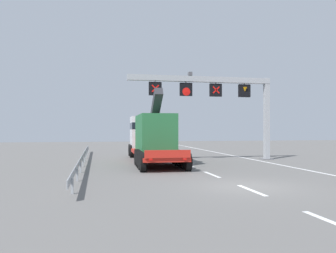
{
  "coord_description": "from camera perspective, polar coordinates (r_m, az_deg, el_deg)",
  "views": [
    {
      "loc": [
        -6.36,
        -14.21,
        2.51
      ],
      "look_at": [
        -1.15,
        11.33,
        2.71
      ],
      "focal_mm": 37.12,
      "sensor_mm": 36.0,
      "label": 1
    }
  ],
  "objects": [
    {
      "name": "overhead_lane_gantry",
      "position": [
        28.23,
        8.29,
        5.52
      ],
      "size": [
        11.94,
        0.9,
        7.01
      ],
      "color": "#9EA0A5",
      "rests_on": "ground"
    },
    {
      "name": "edge_line_right",
      "position": [
        29.17,
        14.08,
        -5.35
      ],
      "size": [
        0.2,
        63.0,
        0.01
      ],
      "primitive_type": "cube",
      "color": "silver",
      "rests_on": "ground"
    },
    {
      "name": "heavy_haul_truck_red",
      "position": [
        27.79,
        -2.88,
        -1.51
      ],
      "size": [
        3.39,
        14.13,
        5.3
      ],
      "color": "red",
      "rests_on": "ground"
    },
    {
      "name": "lane_markings",
      "position": [
        33.97,
        -1.0,
        -4.66
      ],
      "size": [
        0.2,
        52.79,
        0.01
      ],
      "color": "silver",
      "rests_on": "ground"
    },
    {
      "name": "ground",
      "position": [
        15.77,
        12.59,
        -9.58
      ],
      "size": [
        112.0,
        112.0,
        0.0
      ],
      "primitive_type": "plane",
      "color": "slate"
    },
    {
      "name": "guardrail_left",
      "position": [
        25.68,
        -13.78,
        -4.77
      ],
      "size": [
        0.13,
        26.75,
        0.76
      ],
      "color": "#999EA3",
      "rests_on": "ground"
    }
  ]
}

